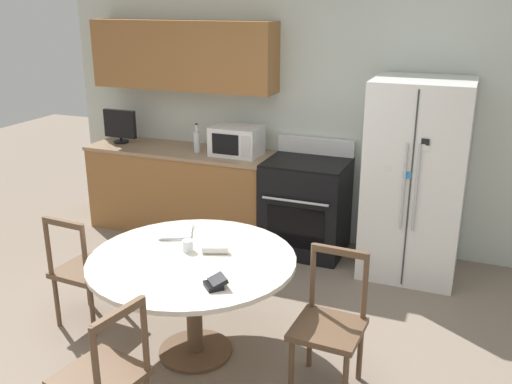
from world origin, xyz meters
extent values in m
plane|color=gray|center=(0.00, 0.00, 0.00)|extent=(14.00, 14.00, 0.00)
cube|color=silver|center=(0.00, 2.65, 1.30)|extent=(5.20, 0.10, 2.60)
cube|color=#936033|center=(-1.22, 2.43, 1.84)|extent=(1.96, 0.34, 0.68)
cube|color=#936033|center=(-1.22, 2.29, 0.43)|extent=(1.96, 0.62, 0.86)
cube|color=#997A5B|center=(-1.22, 2.29, 0.88)|extent=(1.99, 0.64, 0.03)
cube|color=white|center=(1.18, 2.20, 0.88)|extent=(0.83, 0.76, 1.75)
cube|color=#333333|center=(1.18, 1.82, 0.88)|extent=(0.01, 0.01, 1.68)
cylinder|color=silver|center=(1.13, 1.80, 0.92)|extent=(0.02, 0.02, 0.74)
cylinder|color=silver|center=(1.23, 1.80, 0.92)|extent=(0.02, 0.02, 0.74)
cube|color=#338CD8|center=(1.15, 1.81, 1.02)|extent=(0.07, 0.01, 0.05)
cube|color=white|center=(1.27, 1.81, 1.26)|extent=(0.07, 0.01, 0.05)
cube|color=black|center=(1.27, 1.81, 1.31)|extent=(0.06, 0.02, 0.05)
cube|color=white|center=(0.99, 1.81, 1.07)|extent=(0.05, 0.01, 0.04)
cube|color=black|center=(0.17, 2.26, 0.45)|extent=(0.77, 0.64, 0.90)
cube|color=black|center=(0.17, 1.94, 0.36)|extent=(0.56, 0.01, 0.40)
cylinder|color=silver|center=(0.17, 1.91, 0.63)|extent=(0.63, 0.02, 0.02)
cube|color=black|center=(0.17, 2.26, 0.91)|extent=(0.77, 0.64, 0.02)
cube|color=white|center=(0.17, 2.55, 1.00)|extent=(0.77, 0.06, 0.16)
cube|color=white|center=(-0.58, 2.30, 1.04)|extent=(0.48, 0.35, 0.29)
cube|color=black|center=(-0.62, 2.12, 1.04)|extent=(0.28, 0.01, 0.20)
cube|color=silver|center=(-0.40, 2.12, 1.04)|extent=(0.10, 0.01, 0.21)
cylinder|color=black|center=(-1.94, 2.29, 0.91)|extent=(0.16, 0.16, 0.02)
cylinder|color=black|center=(-1.94, 2.29, 0.94)|extent=(0.03, 0.03, 0.04)
cube|color=black|center=(-1.94, 2.29, 1.11)|extent=(0.38, 0.05, 0.30)
cylinder|color=silver|center=(-0.99, 2.24, 1.00)|extent=(0.07, 0.07, 0.20)
cylinder|color=silver|center=(-0.99, 2.24, 1.14)|extent=(0.03, 0.03, 0.08)
cylinder|color=#262626|center=(-0.99, 2.24, 1.19)|extent=(0.03, 0.03, 0.01)
cylinder|color=beige|center=(-0.03, 0.30, 0.72)|extent=(1.40, 1.40, 0.03)
cylinder|color=brown|center=(-0.03, 0.30, 0.37)|extent=(0.11, 0.11, 0.68)
cylinder|color=brown|center=(-0.03, 0.30, 0.01)|extent=(0.52, 0.52, 0.03)
cube|color=brown|center=(-0.98, 0.39, 0.43)|extent=(0.45, 0.45, 0.04)
cylinder|color=brown|center=(-1.14, 0.57, 0.21)|extent=(0.04, 0.04, 0.41)
cylinder|color=brown|center=(-0.80, 0.55, 0.21)|extent=(0.04, 0.04, 0.41)
cylinder|color=brown|center=(-1.16, 0.23, 0.21)|extent=(0.04, 0.04, 0.41)
cylinder|color=brown|center=(-0.82, 0.20, 0.21)|extent=(0.04, 0.04, 0.41)
cylinder|color=brown|center=(-1.17, 0.21, 0.68)|extent=(0.04, 0.04, 0.45)
cylinder|color=brown|center=(-0.82, 0.19, 0.68)|extent=(0.04, 0.04, 0.45)
cube|color=brown|center=(-0.99, 0.20, 0.88)|extent=(0.35, 0.06, 0.04)
cube|color=brown|center=(0.93, 0.27, 0.43)|extent=(0.44, 0.44, 0.04)
cylinder|color=brown|center=(1.09, 0.10, 0.21)|extent=(0.04, 0.04, 0.41)
cylinder|color=brown|center=(0.75, 0.11, 0.21)|extent=(0.04, 0.04, 0.41)
cylinder|color=brown|center=(1.11, 0.44, 0.21)|extent=(0.04, 0.04, 0.41)
cylinder|color=brown|center=(0.76, 0.45, 0.21)|extent=(0.04, 0.04, 0.41)
cylinder|color=brown|center=(1.11, 0.46, 0.68)|extent=(0.04, 0.04, 0.45)
cylinder|color=brown|center=(0.76, 0.47, 0.68)|extent=(0.04, 0.04, 0.45)
cube|color=brown|center=(0.93, 0.46, 0.88)|extent=(0.35, 0.05, 0.04)
cube|color=brown|center=(-0.10, -0.65, 0.43)|extent=(0.49, 0.49, 0.04)
cylinder|color=brown|center=(-0.24, -0.45, 0.21)|extent=(0.04, 0.04, 0.41)
cylinder|color=brown|center=(0.05, -0.85, 0.68)|extent=(0.04, 0.04, 0.45)
cylinder|color=brown|center=(0.12, -0.52, 0.68)|extent=(0.04, 0.04, 0.45)
cube|color=brown|center=(0.09, -0.69, 0.88)|extent=(0.10, 0.35, 0.04)
cylinder|color=silver|center=(-0.10, 0.39, 0.78)|extent=(0.08, 0.08, 0.08)
cylinder|color=#8C4C99|center=(-0.10, 0.39, 0.76)|extent=(0.07, 0.07, 0.04)
cylinder|color=silver|center=(0.09, 0.42, 0.76)|extent=(0.18, 0.11, 0.05)
cube|color=black|center=(0.29, -0.02, 0.75)|extent=(0.15, 0.15, 0.03)
cube|color=black|center=(0.31, 0.00, 0.78)|extent=(0.16, 0.16, 0.06)
cube|color=white|center=(-0.34, 0.64, 0.74)|extent=(0.30, 0.35, 0.01)
cube|color=beige|center=(-0.34, 0.64, 0.75)|extent=(0.32, 0.36, 0.01)
cube|color=silver|center=(-0.34, 0.64, 0.76)|extent=(0.33, 0.37, 0.01)
camera|label=1|loc=(1.66, -2.75, 2.38)|focal=40.00mm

